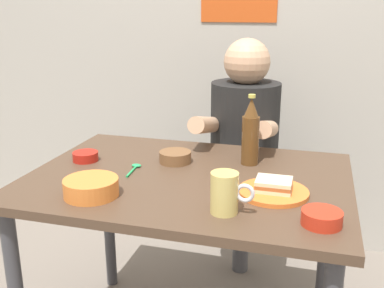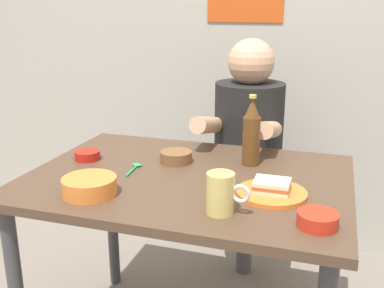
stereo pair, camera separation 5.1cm
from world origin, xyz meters
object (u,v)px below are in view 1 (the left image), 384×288
Objects in this scene: person_seated at (244,127)px; sandwich at (274,185)px; beer_mug at (225,193)px; plate_orange at (273,192)px; stool at (242,207)px; sauce_bowl_chili at (322,217)px; beer_bottle at (250,133)px; dining_table at (188,200)px.

person_seated is 6.54× the size of sandwich.
beer_mug reaches higher than sandwich.
plate_orange is (0.21, -0.70, -0.02)m from person_seated.
sandwich is (0.21, -0.71, 0.42)m from stool.
person_seated reaches higher than sauce_bowl_chili.
beer_bottle is at bearing -78.05° from person_seated.
stool is 1.72× the size of beer_bottle.
beer_bottle is at bearing -78.34° from stool.
sauce_bowl_chili is (0.26, -0.44, -0.10)m from beer_bottle.
dining_table is at bearing 150.23° from sauce_bowl_chili.
beer_mug reaches higher than dining_table.
person_seated is 0.88m from beer_mug.
sandwich is 0.87× the size of beer_mug.
dining_table is 0.53m from sauce_bowl_chili.
dining_table is at bearing -135.69° from beer_bottle.
beer_mug is at bearing -84.07° from person_seated.
dining_table is 0.33m from plate_orange.
person_seated reaches higher than stool.
plate_orange is at bearing 55.11° from beer_mug.
beer_bottle is (0.09, -0.45, 0.51)m from stool.
sandwich reaches higher than plate_orange.
person_seated is 6.54× the size of sauce_bowl_chili.
sauce_bowl_chili is (0.36, -0.89, 0.41)m from stool.
plate_orange is 0.23m from sauce_bowl_chili.
sauce_bowl_chili is at bearing -67.88° from person_seated.
beer_bottle is (-0.12, 0.26, 0.11)m from plate_orange.
beer_mug is (-0.12, -0.17, 0.03)m from sandwich.
person_seated is 0.73m from plate_orange.
plate_orange is (0.30, -0.08, 0.10)m from dining_table.
stool is 4.09× the size of sauce_bowl_chili.
person_seated is 5.71× the size of beer_mug.
person_seated is at bearing 81.46° from dining_table.
beer_mug is at bearing 179.29° from sauce_bowl_chili.
person_seated is 0.94m from sauce_bowl_chili.
sandwich is 1.00× the size of sauce_bowl_chili.
plate_orange is 2.00× the size of sauce_bowl_chili.
stool is 0.86m from sandwich.
plate_orange is 0.84× the size of beer_bottle.
person_seated is at bearing 101.95° from beer_bottle.
plate_orange is at bearing -66.17° from beer_bottle.
beer_bottle is (0.09, -0.44, 0.09)m from person_seated.
plate_orange is at bearing -73.64° from stool.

